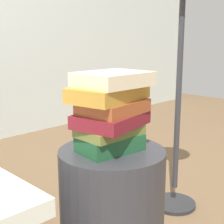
# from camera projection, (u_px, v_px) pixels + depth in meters

# --- Properties ---
(side_table) EXTENTS (0.41, 0.41, 0.50)m
(side_table) POSITION_uv_depth(u_px,v_px,m) (112.00, 209.00, 1.32)
(side_table) COLOR #333338
(side_table) RESTS_ON ground_plane
(book_forest) EXTENTS (0.25, 0.19, 0.06)m
(book_forest) POSITION_uv_depth(u_px,v_px,m) (110.00, 143.00, 1.26)
(book_forest) COLOR #1E512D
(book_forest) RESTS_ON side_table
(book_olive) EXTENTS (0.24, 0.16, 0.04)m
(book_olive) POSITION_uv_depth(u_px,v_px,m) (109.00, 130.00, 1.25)
(book_olive) COLOR olive
(book_olive) RESTS_ON book_forest
(book_maroon) EXTENTS (0.29, 0.24, 0.05)m
(book_maroon) POSITION_uv_depth(u_px,v_px,m) (112.00, 120.00, 1.24)
(book_maroon) COLOR maroon
(book_maroon) RESTS_ON book_olive
(book_rust) EXTENTS (0.26, 0.20, 0.05)m
(book_rust) POSITION_uv_depth(u_px,v_px,m) (114.00, 107.00, 1.23)
(book_rust) COLOR #994723
(book_rust) RESTS_ON book_maroon
(book_ochre) EXTENTS (0.32, 0.23, 0.05)m
(book_ochre) POSITION_uv_depth(u_px,v_px,m) (109.00, 93.00, 1.22)
(book_ochre) COLOR #B7842D
(book_ochre) RESTS_ON book_rust
(book_cream) EXTENTS (0.26, 0.21, 0.05)m
(book_cream) POSITION_uv_depth(u_px,v_px,m) (113.00, 79.00, 1.21)
(book_cream) COLOR beige
(book_cream) RESTS_ON book_ochre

